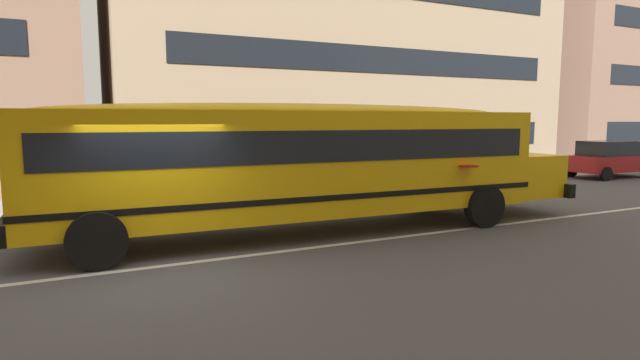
# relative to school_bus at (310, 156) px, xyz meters

# --- Properties ---
(ground_plane) EXTENTS (400.00, 400.00, 0.00)m
(ground_plane) POSITION_rel_school_bus_xyz_m (-3.57, -1.40, -1.75)
(ground_plane) COLOR #4C4C4F
(sidewalk_far) EXTENTS (120.00, 3.00, 0.01)m
(sidewalk_far) POSITION_rel_school_bus_xyz_m (-3.57, 6.59, -1.74)
(sidewalk_far) COLOR gray
(sidewalk_far) RESTS_ON ground_plane
(lane_centreline) EXTENTS (110.00, 0.16, 0.01)m
(lane_centreline) POSITION_rel_school_bus_xyz_m (-3.57, -1.40, -1.75)
(lane_centreline) COLOR silver
(lane_centreline) RESTS_ON ground_plane
(school_bus) EXTENTS (13.25, 3.40, 2.94)m
(school_bus) POSITION_rel_school_bus_xyz_m (0.00, 0.00, 0.00)
(school_bus) COLOR yellow
(school_bus) RESTS_ON ground_plane
(parked_car_red_by_lamppost) EXTENTS (3.96, 2.00, 1.64)m
(parked_car_red_by_lamppost) POSITION_rel_school_bus_xyz_m (16.64, 4.12, -0.90)
(parked_car_red_by_lamppost) COLOR maroon
(parked_car_red_by_lamppost) RESTS_ON ground_plane
(apartment_block_far_right) EXTENTS (20.20, 13.85, 16.50)m
(apartment_block_far_right) POSITION_rel_school_bus_xyz_m (30.67, 14.99, 6.50)
(apartment_block_far_right) COLOR #93705B
(apartment_block_far_right) RESTS_ON ground_plane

